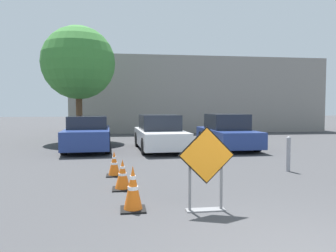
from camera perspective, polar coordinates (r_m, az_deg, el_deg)
ground_plane at (r=13.40m, az=1.27°, el=-4.22°), size 96.00×96.00×0.00m
road_closed_sign at (r=5.57m, az=6.70°, el=-6.61°), size 0.97×0.20×1.44m
traffic_cone_nearest at (r=5.70m, az=-6.12°, el=-10.79°), size 0.43×0.43×0.77m
traffic_cone_second at (r=7.13m, az=-7.92°, el=-8.43°), size 0.44×0.44×0.65m
traffic_cone_third at (r=8.52m, az=-9.36°, el=-6.53°), size 0.40×0.40×0.64m
parked_car_nearest at (r=13.89m, az=-13.76°, el=-1.34°), size 1.92×4.37×1.39m
parked_car_second at (r=13.52m, az=-1.47°, el=-1.36°), size 1.93×4.33×1.44m
parked_car_third at (r=14.27m, az=10.24°, el=-1.14°), size 1.77×4.24×1.46m
bollard_nearest at (r=9.56m, az=20.23°, el=-4.42°), size 0.12×0.12×0.96m
building_facade_backdrop at (r=24.74m, az=4.84°, el=5.28°), size 17.82×5.00×5.21m
street_tree_behind_lot at (r=17.39m, az=-15.33°, el=10.52°), size 3.67×3.67×5.82m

